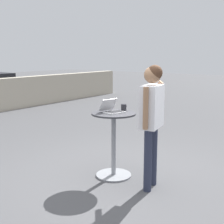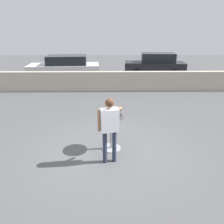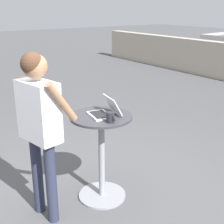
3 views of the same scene
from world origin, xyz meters
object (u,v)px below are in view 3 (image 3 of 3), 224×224
(coffee_mug, at_px, (111,117))
(standing_person, at_px, (39,117))
(cafe_table, at_px, (102,151))
(laptop, at_px, (105,111))

(coffee_mug, xyz_separation_m, standing_person, (-0.27, -0.64, 0.06))
(coffee_mug, bearing_deg, cafe_table, 171.61)
(cafe_table, relative_size, laptop, 2.85)
(laptop, distance_m, coffee_mug, 0.22)
(cafe_table, height_order, laptop, laptop)
(standing_person, bearing_deg, coffee_mug, 67.17)
(laptop, bearing_deg, standing_person, -94.72)
(laptop, xyz_separation_m, coffee_mug, (0.21, -0.07, 0.01))
(laptop, height_order, standing_person, standing_person)
(cafe_table, bearing_deg, coffee_mug, -8.39)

